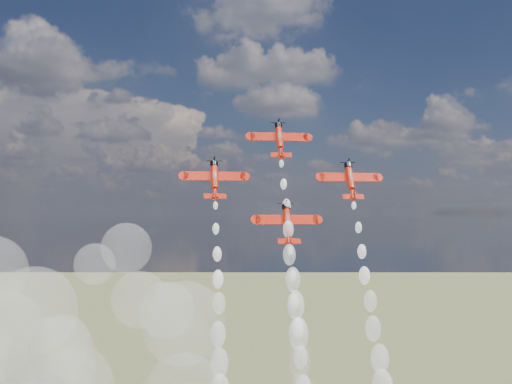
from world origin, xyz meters
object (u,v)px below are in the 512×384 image
object	(u,v)px
plane_lead	(280,139)
plane_right	(350,180)
plane_left	(215,179)
plane_slot	(287,223)

from	to	relation	value
plane_lead	plane_right	size ratio (longest dim) A/B	1.00
plane_right	plane_left	bearing A→B (deg)	180.00
plane_slot	plane_left	bearing A→B (deg)	162.38
plane_left	plane_right	distance (m)	29.94
plane_lead	plane_right	distance (m)	18.28
plane_left	plane_right	xyz separation A→B (m)	(29.94, 0.00, 0.00)
plane_lead	plane_right	bearing A→B (deg)	-17.62
plane_left	plane_right	bearing A→B (deg)	0.00
plane_lead	plane_left	distance (m)	18.28
plane_right	plane_slot	bearing A→B (deg)	-162.38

